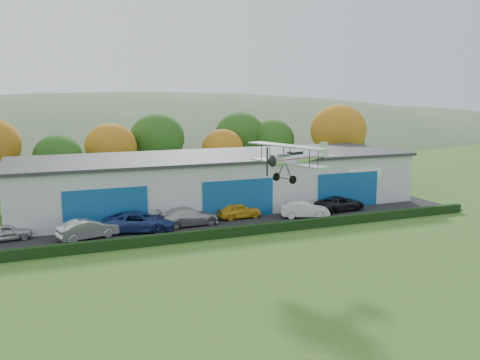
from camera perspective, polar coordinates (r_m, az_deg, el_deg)
name	(u,v)px	position (r m, az deg, el deg)	size (l,w,h in m)	color
ground	(308,323)	(26.67, 7.63, -15.62)	(300.00, 300.00, 0.00)	#33601E
apron	(222,222)	(45.97, -2.06, -4.72)	(48.00, 9.00, 0.05)	black
hedge	(242,231)	(41.53, 0.20, -5.73)	(46.00, 0.60, 0.80)	black
hangar	(217,180)	(52.53, -2.61, -0.01)	(40.60, 12.60, 5.30)	#B2B7BC
tree_belt	(151,143)	(63.16, -10.02, 4.15)	(75.70, 13.22, 10.12)	#3D2614
distant_hills	(66,177)	(162.95, -18.95, 0.34)	(430.00, 196.00, 56.00)	#4C6642
car_0	(6,232)	(43.95, -24.85, -5.35)	(1.56, 3.88, 1.32)	silver
car_1	(88,229)	(42.16, -16.74, -5.28)	(1.67, 4.80, 1.58)	silver
car_2	(139,222)	(43.37, -11.28, -4.61)	(2.74, 5.94, 1.65)	navy
car_3	(189,216)	(44.73, -5.78, -4.09)	(2.20, 5.41, 1.57)	silver
car_4	(239,211)	(47.08, -0.10, -3.47)	(1.65, 4.11, 1.40)	gold
car_5	(305,210)	(47.67, 7.31, -3.34)	(1.56, 4.48, 1.48)	silver
car_6	(340,203)	(51.20, 11.23, -2.60)	(2.33, 5.05, 1.40)	black
biplane	(296,157)	(35.95, 6.28, 2.56)	(6.13, 6.93, 2.60)	silver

